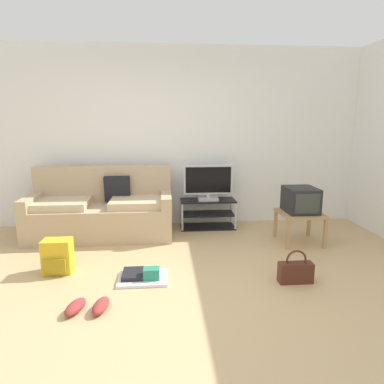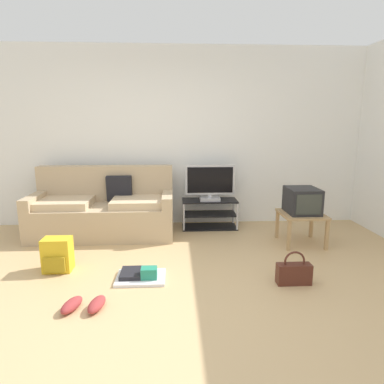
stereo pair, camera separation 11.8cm
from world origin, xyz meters
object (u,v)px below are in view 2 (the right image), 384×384
side_table (302,218)px  crt_tv (302,201)px  backpack (58,255)px  handbag (294,273)px  flat_tv (210,183)px  floor_tray (140,275)px  sneakers_pair (84,305)px  couch (104,210)px  tv_stand (209,214)px

side_table → crt_tv: crt_tv is taller
backpack → handbag: 2.47m
flat_tv → backpack: 2.34m
crt_tv → floor_tray: crt_tv is taller
crt_tv → side_table: bearing=-90.0°
sneakers_pair → floor_tray: floor_tray is taller
handbag → flat_tv: bearing=109.3°
flat_tv → floor_tray: (-0.88, -1.67, -0.66)m
crt_tv → backpack: size_ratio=1.23×
crt_tv → sneakers_pair: 2.91m
flat_tv → backpack: flat_tv is taller
side_table → backpack: size_ratio=1.49×
flat_tv → crt_tv: (1.13, -0.72, -0.12)m
side_table → floor_tray: (-2.01, -0.93, -0.32)m
crt_tv → flat_tv: bearing=147.7°
couch → crt_tv: bearing=-11.0°
floor_tray → side_table: bearing=24.9°
sneakers_pair → flat_tv: bearing=59.5°
tv_stand → handbag: bearing=-71.0°
side_table → backpack: bearing=-166.8°
backpack → crt_tv: bearing=4.3°
tv_stand → handbag: tv_stand is taller
flat_tv → sneakers_pair: size_ratio=1.88×
flat_tv → crt_tv: bearing=-32.3°
flat_tv → crt_tv: size_ratio=1.64×
tv_stand → backpack: size_ratio=2.26×
floor_tray → couch: bearing=113.9°
couch → backpack: size_ratio=5.36×
sneakers_pair → floor_tray: 0.69m
couch → handbag: size_ratio=5.74×
side_table → handbag: (-0.49, -1.11, -0.24)m
flat_tv → handbag: flat_tv is taller
handbag → floor_tray: bearing=173.3°
backpack → sneakers_pair: 0.94m
floor_tray → tv_stand: bearing=62.4°
side_table → sneakers_pair: (-2.43, -1.48, -0.31)m
side_table → floor_tray: 2.24m
couch → flat_tv: size_ratio=2.67×
crt_tv → floor_tray: size_ratio=0.90×
sneakers_pair → couch: bearing=96.5°
side_table → sneakers_pair: 2.87m
side_table → floor_tray: side_table is taller
couch → floor_tray: bearing=-66.1°
handbag → couch: bearing=142.9°
flat_tv → floor_tray: bearing=-118.0°
tv_stand → side_table: (1.13, -0.75, 0.14)m
flat_tv → backpack: bearing=-141.6°
tv_stand → floor_tray: 1.91m
crt_tv → sneakers_pair: (-2.43, -1.50, -0.54)m
backpack → sneakers_pair: bearing=-68.1°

